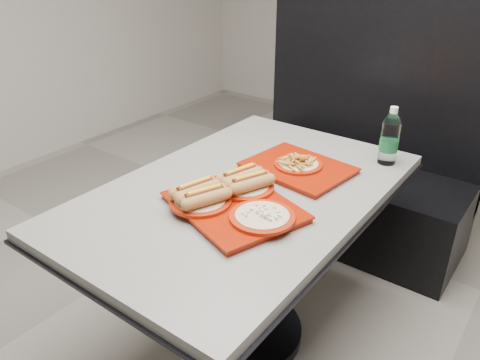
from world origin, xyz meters
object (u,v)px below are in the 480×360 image
Objects in this scene: diner_table at (244,225)px; water_bottle at (390,139)px; booth_bench at (355,170)px; tray_near at (232,199)px; tray_far at (298,165)px.

water_bottle is at bearing 57.38° from diner_table.
tray_near is (0.05, -1.24, 0.38)m from booth_bench.
diner_table is 0.33m from tray_far.
water_bottle is (0.30, 0.69, 0.07)m from tray_near.
booth_bench is 5.51× the size of water_bottle.
tray_far is at bearing -131.82° from water_bottle.
water_bottle is (0.35, -0.55, 0.45)m from booth_bench.
booth_bench is at bearing 122.29° from water_bottle.
tray_near is at bearing -113.25° from water_bottle.
tray_far is at bearing 70.87° from diner_table.
tray_near is 0.75m from water_bottle.
tray_near is 1.23× the size of tray_far.
tray_near is (0.05, -0.14, 0.20)m from diner_table.
water_bottle is at bearing 48.18° from tray_far.
tray_near is 0.40m from tray_far.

